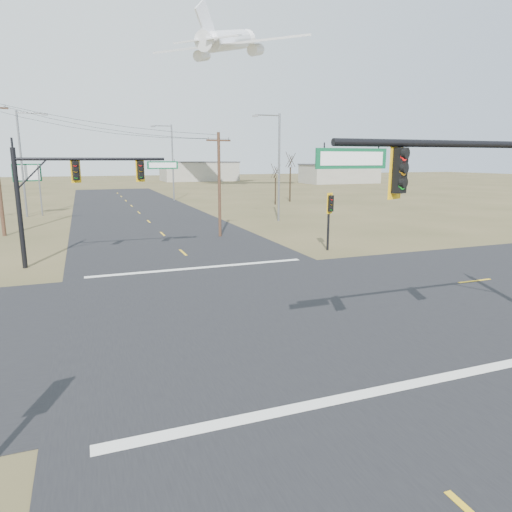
{
  "coord_description": "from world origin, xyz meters",
  "views": [
    {
      "loc": [
        -5.75,
        -16.47,
        5.89
      ],
      "look_at": [
        0.85,
        1.0,
        1.92
      ],
      "focal_mm": 32.0,
      "sensor_mm": 36.0,
      "label": 1
    }
  ],
  "objects_px": {
    "streetlight_a": "(277,162)",
    "utility_pole_near": "(219,183)",
    "streetlight_b": "(171,159)",
    "streetlight_c": "(24,158)",
    "bare_tree_d": "(290,160)",
    "pedestal_signal_ne": "(330,208)",
    "highway_sign": "(27,179)",
    "mast_arm_far": "(79,181)",
    "bare_tree_c": "(276,171)"
  },
  "relations": [
    {
      "from": "mast_arm_far",
      "to": "streetlight_b",
      "type": "relative_size",
      "value": 0.83
    },
    {
      "from": "streetlight_c",
      "to": "bare_tree_d",
      "type": "bearing_deg",
      "value": 18.2
    },
    {
      "from": "highway_sign",
      "to": "streetlight_b",
      "type": "bearing_deg",
      "value": 13.42
    },
    {
      "from": "streetlight_a",
      "to": "utility_pole_near",
      "type": "bearing_deg",
      "value": -115.69
    },
    {
      "from": "streetlight_c",
      "to": "bare_tree_d",
      "type": "height_order",
      "value": "streetlight_c"
    },
    {
      "from": "mast_arm_far",
      "to": "highway_sign",
      "type": "bearing_deg",
      "value": 77.85
    },
    {
      "from": "streetlight_c",
      "to": "pedestal_signal_ne",
      "type": "bearing_deg",
      "value": -45.77
    },
    {
      "from": "streetlight_a",
      "to": "bare_tree_d",
      "type": "relative_size",
      "value": 1.39
    },
    {
      "from": "pedestal_signal_ne",
      "to": "mast_arm_far",
      "type": "bearing_deg",
      "value": 149.05
    },
    {
      "from": "utility_pole_near",
      "to": "streetlight_c",
      "type": "distance_m",
      "value": 24.29
    },
    {
      "from": "utility_pole_near",
      "to": "streetlight_b",
      "type": "xyz_separation_m",
      "value": [
        2.35,
        32.57,
        1.84
      ]
    },
    {
      "from": "mast_arm_far",
      "to": "highway_sign",
      "type": "distance_m",
      "value": 26.42
    },
    {
      "from": "pedestal_signal_ne",
      "to": "streetlight_a",
      "type": "distance_m",
      "value": 15.2
    },
    {
      "from": "utility_pole_near",
      "to": "bare_tree_d",
      "type": "bearing_deg",
      "value": 55.03
    },
    {
      "from": "pedestal_signal_ne",
      "to": "highway_sign",
      "type": "xyz_separation_m",
      "value": [
        -20.17,
        27.55,
        1.07
      ]
    },
    {
      "from": "mast_arm_far",
      "to": "bare_tree_c",
      "type": "bearing_deg",
      "value": 26.27
    },
    {
      "from": "mast_arm_far",
      "to": "streetlight_b",
      "type": "height_order",
      "value": "streetlight_b"
    },
    {
      "from": "streetlight_a",
      "to": "streetlight_b",
      "type": "height_order",
      "value": "streetlight_b"
    },
    {
      "from": "mast_arm_far",
      "to": "highway_sign",
      "type": "height_order",
      "value": "mast_arm_far"
    },
    {
      "from": "utility_pole_near",
      "to": "highway_sign",
      "type": "height_order",
      "value": "utility_pole_near"
    },
    {
      "from": "streetlight_c",
      "to": "bare_tree_c",
      "type": "height_order",
      "value": "streetlight_c"
    },
    {
      "from": "pedestal_signal_ne",
      "to": "streetlight_b",
      "type": "distance_m",
      "value": 40.69
    },
    {
      "from": "highway_sign",
      "to": "bare_tree_d",
      "type": "xyz_separation_m",
      "value": [
        32.76,
        5.67,
        1.97
      ]
    },
    {
      "from": "utility_pole_near",
      "to": "bare_tree_d",
      "type": "distance_m",
      "value": 30.95
    },
    {
      "from": "bare_tree_c",
      "to": "bare_tree_d",
      "type": "bearing_deg",
      "value": 42.9
    },
    {
      "from": "streetlight_b",
      "to": "bare_tree_d",
      "type": "xyz_separation_m",
      "value": [
        15.36,
        -7.25,
        -0.14
      ]
    },
    {
      "from": "pedestal_signal_ne",
      "to": "highway_sign",
      "type": "bearing_deg",
      "value": 101.49
    },
    {
      "from": "utility_pole_near",
      "to": "bare_tree_d",
      "type": "xyz_separation_m",
      "value": [
        17.71,
        25.32,
        1.71
      ]
    },
    {
      "from": "streetlight_c",
      "to": "bare_tree_d",
      "type": "distance_m",
      "value": 33.46
    },
    {
      "from": "mast_arm_far",
      "to": "bare_tree_c",
      "type": "xyz_separation_m",
      "value": [
        23.91,
        28.13,
        -0.29
      ]
    },
    {
      "from": "pedestal_signal_ne",
      "to": "streetlight_a",
      "type": "relative_size",
      "value": 0.38
    },
    {
      "from": "highway_sign",
      "to": "bare_tree_c",
      "type": "height_order",
      "value": "bare_tree_c"
    },
    {
      "from": "streetlight_b",
      "to": "bare_tree_d",
      "type": "bearing_deg",
      "value": -0.97
    },
    {
      "from": "mast_arm_far",
      "to": "utility_pole_near",
      "type": "distance_m",
      "value": 11.74
    },
    {
      "from": "mast_arm_far",
      "to": "streetlight_a",
      "type": "height_order",
      "value": "streetlight_a"
    },
    {
      "from": "pedestal_signal_ne",
      "to": "streetlight_b",
      "type": "relative_size",
      "value": 0.36
    },
    {
      "from": "mast_arm_far",
      "to": "streetlight_b",
      "type": "xyz_separation_m",
      "value": [
        12.26,
        38.83,
        1.27
      ]
    },
    {
      "from": "highway_sign",
      "to": "streetlight_c",
      "type": "distance_m",
      "value": 2.22
    },
    {
      "from": "bare_tree_c",
      "to": "streetlight_c",
      "type": "bearing_deg",
      "value": -174.21
    },
    {
      "from": "highway_sign",
      "to": "bare_tree_d",
      "type": "height_order",
      "value": "bare_tree_d"
    },
    {
      "from": "pedestal_signal_ne",
      "to": "bare_tree_c",
      "type": "xyz_separation_m",
      "value": [
        8.87,
        29.77,
        1.61
      ]
    },
    {
      "from": "utility_pole_near",
      "to": "pedestal_signal_ne",
      "type": "bearing_deg",
      "value": -57.03
    },
    {
      "from": "mast_arm_far",
      "to": "bare_tree_d",
      "type": "distance_m",
      "value": 41.97
    },
    {
      "from": "highway_sign",
      "to": "streetlight_a",
      "type": "height_order",
      "value": "streetlight_a"
    },
    {
      "from": "pedestal_signal_ne",
      "to": "streetlight_a",
      "type": "xyz_separation_m",
      "value": [
        2.56,
        14.71,
        2.84
      ]
    },
    {
      "from": "highway_sign",
      "to": "streetlight_a",
      "type": "bearing_deg",
      "value": -52.64
    },
    {
      "from": "bare_tree_d",
      "to": "streetlight_b",
      "type": "bearing_deg",
      "value": 154.73
    },
    {
      "from": "utility_pole_near",
      "to": "streetlight_c",
      "type": "height_order",
      "value": "streetlight_c"
    },
    {
      "from": "pedestal_signal_ne",
      "to": "highway_sign",
      "type": "relative_size",
      "value": 0.7
    },
    {
      "from": "streetlight_b",
      "to": "pedestal_signal_ne",
      "type": "bearing_deg",
      "value": -61.78
    }
  ]
}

